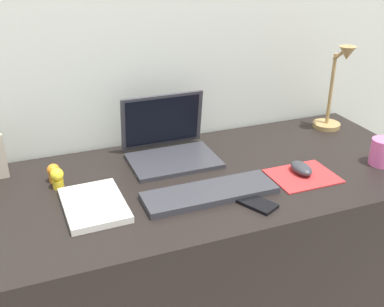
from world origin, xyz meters
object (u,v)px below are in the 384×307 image
desk_lamp (335,90)px  cell_phone (255,203)px  laptop (168,142)px  mouse (301,168)px  coffee_mug (382,152)px  toy_figurine_yellow (57,177)px  notebook_pad (94,205)px  keyboard (210,193)px  toy_figurine_orange (54,172)px

desk_lamp → cell_phone: bearing=-144.5°
laptop → mouse: 0.46m
coffee_mug → toy_figurine_yellow: (-1.05, 0.23, -0.01)m
desk_lamp → notebook_pad: bearing=-166.1°
keyboard → laptop: bearing=95.3°
cell_phone → toy_figurine_orange: toy_figurine_orange is taller
notebook_pad → keyboard: bearing=-11.3°
laptop → cell_phone: laptop is taller
notebook_pad → coffee_mug: size_ratio=2.60×
desk_lamp → coffee_mug: desk_lamp is taller
keyboard → coffee_mug: (0.63, -0.02, 0.04)m
coffee_mug → toy_figurine_orange: size_ratio=1.51×
notebook_pad → toy_figurine_yellow: bearing=115.8°
laptop → cell_phone: (0.13, -0.40, -0.05)m
keyboard → coffee_mug: bearing=-1.5°
keyboard → desk_lamp: bearing=24.9°
cell_phone → keyboard: bearing=111.5°
laptop → toy_figurine_yellow: laptop is taller
keyboard → notebook_pad: same height
keyboard → mouse: bearing=3.5°
coffee_mug → toy_figurine_yellow: size_ratio=1.37×
toy_figurine_yellow → mouse: bearing=-14.6°
mouse → desk_lamp: size_ratio=0.28×
mouse → laptop: bearing=141.7°
keyboard → cell_phone: bearing=-42.0°
desk_lamp → toy_figurine_yellow: bearing=-175.3°
toy_figurine_orange → notebook_pad: bearing=-66.7°
desk_lamp → toy_figurine_orange: bearing=-177.7°
mouse → notebook_pad: mouse is taller
cell_phone → coffee_mug: size_ratio=1.39×
mouse → toy_figurine_yellow: bearing=165.4°
mouse → toy_figurine_yellow: (-0.76, 0.20, 0.02)m
keyboard → mouse: mouse is taller
desk_lamp → coffee_mug: bearing=-95.9°
toy_figurine_orange → mouse: bearing=-17.7°
desk_lamp → toy_figurine_orange: 1.10m
mouse → toy_figurine_orange: toy_figurine_orange is taller
mouse → toy_figurine_orange: 0.80m
cell_phone → notebook_pad: (-0.44, 0.15, 0.01)m
notebook_pad → toy_figurine_orange: (-0.09, 0.20, 0.02)m
laptop → desk_lamp: 0.70m
cell_phone → desk_lamp: 0.71m
keyboard → toy_figurine_yellow: (-0.42, 0.22, 0.03)m
laptop → desk_lamp: desk_lamp is taller
keyboard → mouse: size_ratio=4.27×
desk_lamp → coffee_mug: 0.35m
keyboard → toy_figurine_yellow: 0.48m
coffee_mug → desk_lamp: bearing=84.1°
laptop → toy_figurine_orange: 0.40m
laptop → keyboard: size_ratio=0.73×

